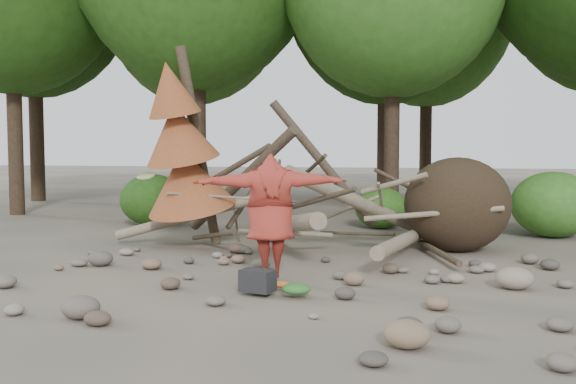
# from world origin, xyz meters

# --- Properties ---
(ground) EXTENTS (120.00, 120.00, 0.00)m
(ground) POSITION_xyz_m (0.00, 0.00, 0.00)
(ground) COLOR #514C44
(ground) RESTS_ON ground
(deadfall_pile) EXTENTS (8.55, 5.24, 3.30)m
(deadfall_pile) POSITION_xyz_m (2.02, 4.24, 0.95)
(deadfall_pile) COLOR #332619
(deadfall_pile) RESTS_ON ground
(dead_conifer) EXTENTS (2.06, 2.16, 4.35)m
(dead_conifer) POSITION_xyz_m (-3.12, 3.37, 2.11)
(dead_conifer) COLOR #4C3F30
(dead_conifer) RESTS_ON ground
(bush_left) EXTENTS (1.80, 1.80, 1.44)m
(bush_left) POSITION_xyz_m (-5.50, 7.20, 0.72)
(bush_left) COLOR #244F15
(bush_left) RESTS_ON ground
(bush_mid) EXTENTS (1.40, 1.40, 1.12)m
(bush_mid) POSITION_xyz_m (0.80, 7.80, 0.56)
(bush_mid) COLOR #30641D
(bush_mid) RESTS_ON ground
(bush_right) EXTENTS (2.00, 2.00, 1.60)m
(bush_right) POSITION_xyz_m (5.00, 7.00, 0.80)
(bush_right) COLOR #3C7625
(bush_right) RESTS_ON ground
(frisbee_thrower) EXTENTS (3.57, 1.40, 2.01)m
(frisbee_thrower) POSITION_xyz_m (-0.52, 0.53, 1.08)
(frisbee_thrower) COLOR maroon
(frisbee_thrower) RESTS_ON ground
(backpack) EXTENTS (0.55, 0.44, 0.32)m
(backpack) POSITION_xyz_m (-0.49, -0.43, 0.16)
(backpack) COLOR black
(backpack) RESTS_ON ground
(cloth_green) EXTENTS (0.43, 0.36, 0.16)m
(cloth_green) POSITION_xyz_m (0.10, -0.47, 0.08)
(cloth_green) COLOR #2F6C2B
(cloth_green) RESTS_ON ground
(cloth_orange) EXTENTS (0.27, 0.22, 0.10)m
(cloth_orange) POSITION_xyz_m (-0.21, -0.07, 0.05)
(cloth_orange) COLOR #C36221
(cloth_orange) RESTS_ON ground
(boulder_front_left) EXTENTS (0.50, 0.45, 0.30)m
(boulder_front_left) POSITION_xyz_m (-2.37, -2.16, 0.15)
(boulder_front_left) COLOR #615951
(boulder_front_left) RESTS_ON ground
(boulder_front_right) EXTENTS (0.52, 0.46, 0.31)m
(boulder_front_right) POSITION_xyz_m (1.73, -2.52, 0.15)
(boulder_front_right) COLOR #806750
(boulder_front_right) RESTS_ON ground
(boulder_mid_right) EXTENTS (0.57, 0.52, 0.34)m
(boulder_mid_right) POSITION_xyz_m (3.29, 0.77, 0.17)
(boulder_mid_right) COLOR gray
(boulder_mid_right) RESTS_ON ground
(boulder_mid_left) EXTENTS (0.47, 0.42, 0.28)m
(boulder_mid_left) POSITION_xyz_m (-3.91, 1.24, 0.14)
(boulder_mid_left) COLOR #58514A
(boulder_mid_left) RESTS_ON ground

